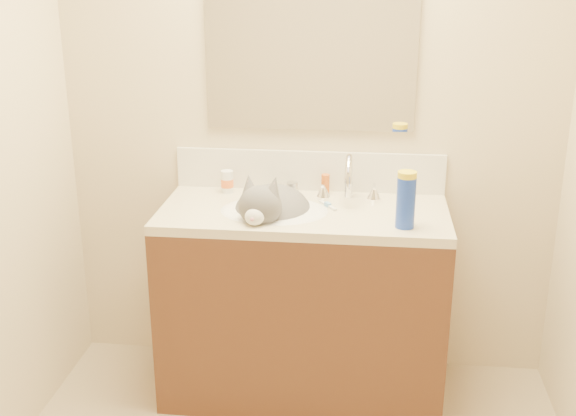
% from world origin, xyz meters
% --- Properties ---
extents(room_shell, '(2.24, 2.54, 2.52)m').
position_xyz_m(room_shell, '(0.00, 0.00, 1.49)').
color(room_shell, beige).
rests_on(room_shell, ground).
extents(vanity_cabinet, '(1.20, 0.55, 0.82)m').
position_xyz_m(vanity_cabinet, '(0.00, 0.97, 0.41)').
color(vanity_cabinet, '#4E2D1B').
rests_on(vanity_cabinet, ground).
extents(counter_slab, '(1.20, 0.55, 0.04)m').
position_xyz_m(counter_slab, '(0.00, 0.97, 0.84)').
color(counter_slab, beige).
rests_on(counter_slab, vanity_cabinet).
extents(basin, '(0.45, 0.36, 0.14)m').
position_xyz_m(basin, '(-0.12, 0.94, 0.79)').
color(basin, white).
rests_on(basin, vanity_cabinet).
extents(faucet, '(0.28, 0.20, 0.21)m').
position_xyz_m(faucet, '(0.18, 1.11, 0.95)').
color(faucet, silver).
rests_on(faucet, counter_slab).
extents(cat, '(0.39, 0.48, 0.35)m').
position_xyz_m(cat, '(-0.14, 0.96, 0.84)').
color(cat, '#504D50').
rests_on(cat, basin).
extents(backsplash, '(1.20, 0.02, 0.18)m').
position_xyz_m(backsplash, '(0.00, 1.24, 0.95)').
color(backsplash, silver).
rests_on(backsplash, counter_slab).
extents(mirror, '(0.90, 0.02, 0.80)m').
position_xyz_m(mirror, '(0.00, 1.24, 1.54)').
color(mirror, white).
rests_on(mirror, room_shell).
extents(pill_bottle, '(0.07, 0.07, 0.10)m').
position_xyz_m(pill_bottle, '(-0.36, 1.16, 0.91)').
color(pill_bottle, silver).
rests_on(pill_bottle, counter_slab).
extents(pill_label, '(0.07, 0.07, 0.04)m').
position_xyz_m(pill_label, '(-0.36, 1.16, 0.90)').
color(pill_label, orange).
rests_on(pill_label, pill_bottle).
extents(silver_jar, '(0.05, 0.05, 0.06)m').
position_xyz_m(silver_jar, '(-0.07, 1.16, 0.89)').
color(silver_jar, '#B7B7BC').
rests_on(silver_jar, counter_slab).
extents(amber_bottle, '(0.05, 0.05, 0.09)m').
position_xyz_m(amber_bottle, '(0.08, 1.18, 0.91)').
color(amber_bottle, '#C25616').
rests_on(amber_bottle, counter_slab).
extents(toothbrush, '(0.08, 0.12, 0.01)m').
position_xyz_m(toothbrush, '(0.10, 1.02, 0.86)').
color(toothbrush, silver).
rests_on(toothbrush, counter_slab).
extents(toothbrush_head, '(0.03, 0.04, 0.02)m').
position_xyz_m(toothbrush_head, '(0.10, 1.02, 0.87)').
color(toothbrush_head, '#69A0DF').
rests_on(toothbrush_head, counter_slab).
extents(spray_can, '(0.09, 0.09, 0.20)m').
position_xyz_m(spray_can, '(0.41, 0.81, 0.96)').
color(spray_can, '#1A38B7').
rests_on(spray_can, counter_slab).
extents(spray_cap, '(0.09, 0.09, 0.04)m').
position_xyz_m(spray_cap, '(0.41, 0.81, 1.06)').
color(spray_cap, gold).
rests_on(spray_cap, spray_can).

